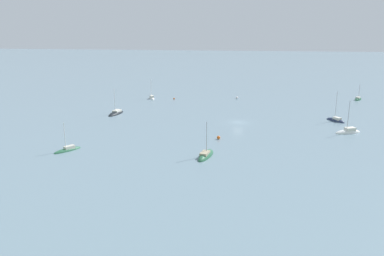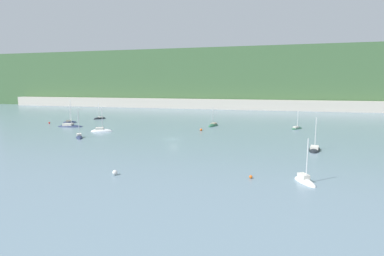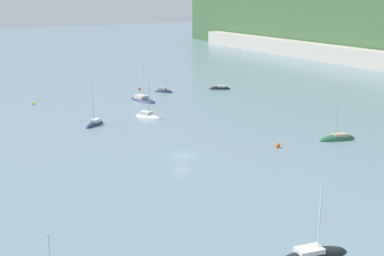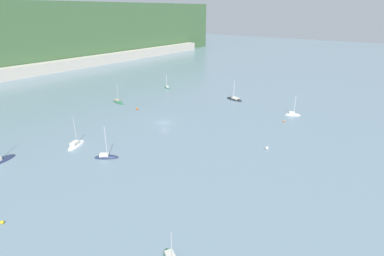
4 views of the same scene
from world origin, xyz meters
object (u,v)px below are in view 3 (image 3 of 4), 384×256
object	(u,v)px
sailboat_3	(164,92)
sailboat_9	(337,139)
sailboat_7	(148,117)
mooring_buoy_1	(140,89)
sailboat_2	(314,256)
mooring_buoy_0	(278,145)
sailboat_6	(220,89)
mooring_buoy_4	(33,104)
sailboat_8	(95,125)
sailboat_4	(143,100)

from	to	relation	value
sailboat_3	sailboat_9	distance (m)	54.06
sailboat_7	mooring_buoy_1	xyz separation A→B (m)	(-28.70, 11.53, 0.19)
sailboat_2	sailboat_3	size ratio (longest dim) A/B	1.10
mooring_buoy_0	mooring_buoy_1	xyz separation A→B (m)	(-57.98, 2.37, -0.07)
sailboat_2	sailboat_6	bearing A→B (deg)	72.88
mooring_buoy_1	mooring_buoy_4	distance (m)	28.48
sailboat_2	mooring_buoy_1	size ratio (longest dim) A/B	13.09
sailboat_2	mooring_buoy_4	world-z (taller)	sailboat_2
sailboat_2	sailboat_3	xyz separation A→B (m)	(-82.64, 26.79, 0.02)
sailboat_8	mooring_buoy_4	world-z (taller)	sailboat_8
sailboat_7	sailboat_2	bearing A→B (deg)	-33.23
mooring_buoy_4	sailboat_6	bearing A→B (deg)	83.86
sailboat_4	mooring_buoy_1	distance (m)	13.71
sailboat_4	sailboat_7	bearing A→B (deg)	-31.27
sailboat_3	mooring_buoy_1	xyz separation A→B (m)	(-5.75, -3.95, 0.20)
sailboat_6	sailboat_8	size ratio (longest dim) A/B	0.88
sailboat_6	mooring_buoy_1	size ratio (longest dim) A/B	12.32
mooring_buoy_1	mooring_buoy_4	size ratio (longest dim) A/B	1.08
sailboat_9	mooring_buoy_1	xyz separation A→B (m)	(-59.55, -9.24, 0.24)
sailboat_9	mooring_buoy_0	distance (m)	11.72
mooring_buoy_1	mooring_buoy_4	bearing A→B (deg)	-80.76
sailboat_4	sailboat_8	xyz separation A→B (m)	(16.27, -17.73, -0.01)
sailboat_2	mooring_buoy_1	bearing A→B (deg)	85.90
sailboat_7	sailboat_9	xyz separation A→B (m)	(30.85, 20.77, -0.05)
sailboat_6	sailboat_8	world-z (taller)	sailboat_8
sailboat_6	mooring_buoy_0	world-z (taller)	sailboat_6
sailboat_8	mooring_buoy_0	size ratio (longest dim) A/B	11.35
mooring_buoy_0	sailboat_3	bearing A→B (deg)	173.10
sailboat_4	sailboat_3	bearing A→B (deg)	118.12
sailboat_4	sailboat_9	bearing A→B (deg)	7.63
sailboat_6	sailboat_9	xyz separation A→B (m)	(49.99, -8.97, -0.01)
sailboat_6	sailboat_8	xyz separation A→B (m)	(19.44, -41.06, 0.04)
sailboat_6	sailboat_7	bearing A→B (deg)	62.54
sailboat_3	mooring_buoy_4	xyz separation A→B (m)	(-1.18, -32.06, 0.18)
sailboat_3	mooring_buoy_4	size ratio (longest dim) A/B	12.82
sailboat_3	mooring_buoy_0	xyz separation A→B (m)	(52.23, -6.32, 0.27)
sailboat_9	mooring_buoy_1	size ratio (longest dim) A/B	12.60
mooring_buoy_1	sailboat_7	bearing A→B (deg)	-21.88
sailboat_2	mooring_buoy_4	bearing A→B (deg)	103.98
mooring_buoy_0	sailboat_7	bearing A→B (deg)	-162.63
sailboat_3	sailboat_4	world-z (taller)	sailboat_4
mooring_buoy_0	mooring_buoy_4	world-z (taller)	mooring_buoy_0
mooring_buoy_4	mooring_buoy_0	bearing A→B (deg)	25.73
sailboat_2	mooring_buoy_0	world-z (taller)	sailboat_2
sailboat_3	mooring_buoy_1	size ratio (longest dim) A/B	11.91
sailboat_6	sailboat_9	size ratio (longest dim) A/B	0.98
sailboat_7	sailboat_9	world-z (taller)	sailboat_7
sailboat_9	mooring_buoy_1	bearing A→B (deg)	-68.19
sailboat_7	mooring_buoy_4	xyz separation A→B (m)	(-24.13, -16.58, 0.17)
mooring_buoy_0	mooring_buoy_1	bearing A→B (deg)	177.66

